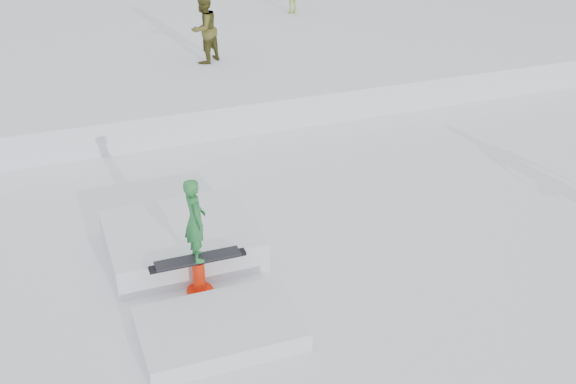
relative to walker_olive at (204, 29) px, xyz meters
name	(u,v)px	position (x,y,z in m)	size (l,w,h in m)	color
ground	(302,313)	(-1.22, -10.54, -1.74)	(120.00, 120.00, 0.00)	white
snow_midrise	(131,30)	(-1.22, 5.46, -1.34)	(50.00, 18.00, 0.80)	white
walker_olive	(204,29)	(0.00, 0.00, 0.00)	(0.91, 0.71, 1.88)	#4C481A
jib_rail_feature	(191,259)	(-2.61, -8.84, -1.44)	(2.60, 4.40, 2.11)	white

